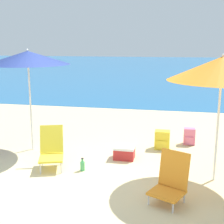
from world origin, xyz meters
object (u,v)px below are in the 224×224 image
beach_umbrella_orange (222,69)px  backpack_pink (189,136)px  beach_chair_yellow (51,148)px  beach_chair_orange (171,180)px  backpack_yellow (162,140)px  water_bottle (83,166)px  cooler_box (124,152)px  beach_umbrella_navy (28,58)px

beach_umbrella_orange → backpack_pink: beach_umbrella_orange is taller
beach_chair_yellow → beach_chair_orange: size_ratio=1.02×
beach_chair_yellow → backpack_yellow: 2.43m
backpack_pink → water_bottle: (-1.94, -1.92, -0.09)m
backpack_pink → cooler_box: size_ratio=0.92×
beach_umbrella_orange → cooler_box: (-1.64, 0.68, -1.73)m
beach_umbrella_orange → beach_umbrella_navy: size_ratio=0.98×
beach_chair_orange → cooler_box: bearing=146.6°
beach_chair_yellow → beach_chair_orange: beach_chair_yellow is taller
beach_umbrella_navy → cooler_box: 2.74m
backpack_yellow → cooler_box: backpack_yellow is taller
backpack_yellow → cooler_box: 1.03m
beach_chair_orange → cooler_box: (-0.93, 1.55, -0.20)m
beach_chair_yellow → beach_chair_orange: (2.19, -0.87, -0.03)m
backpack_pink → cooler_box: bearing=-137.9°
beach_umbrella_navy → cooler_box: bearing=-4.1°
water_bottle → beach_umbrella_navy: bearing=147.2°
beach_chair_yellow → beach_umbrella_navy: bearing=115.0°
backpack_pink → beach_umbrella_orange: bearing=-79.7°
beach_chair_yellow → water_bottle: size_ratio=3.13×
beach_umbrella_orange → beach_chair_orange: (-0.71, -0.86, -1.54)m
beach_chair_yellow → beach_chair_orange: bearing=-40.1°
beach_umbrella_orange → cooler_box: beach_umbrella_orange is taller
beach_umbrella_navy → beach_chair_yellow: beach_umbrella_navy is taller
beach_chair_orange → backpack_yellow: bearing=121.1°
beach_chair_yellow → beach_chair_orange: 2.35m
cooler_box → backpack_yellow: bearing=46.3°
beach_umbrella_navy → beach_chair_orange: (2.96, -1.69, -1.63)m
beach_chair_orange → backpack_pink: bearing=107.8°
beach_umbrella_navy → backpack_pink: size_ratio=5.74×
beach_chair_yellow → cooler_box: beach_chair_yellow is taller
backpack_pink → beach_chair_orange: bearing=-97.7°
backpack_yellow → backpack_pink: bearing=36.1°
beach_umbrella_navy → water_bottle: 2.49m
beach_umbrella_navy → backpack_pink: bearing=17.1°
beach_chair_orange → water_bottle: 1.78m
backpack_yellow → water_bottle: size_ratio=1.70×
beach_umbrella_navy → cooler_box: size_ratio=5.25×
beach_chair_yellow → water_bottle: beach_chair_yellow is taller
backpack_pink → beach_chair_yellow: bearing=-144.1°
backpack_pink → water_bottle: size_ratio=1.57×
beach_chair_orange → water_bottle: bearing=178.7°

